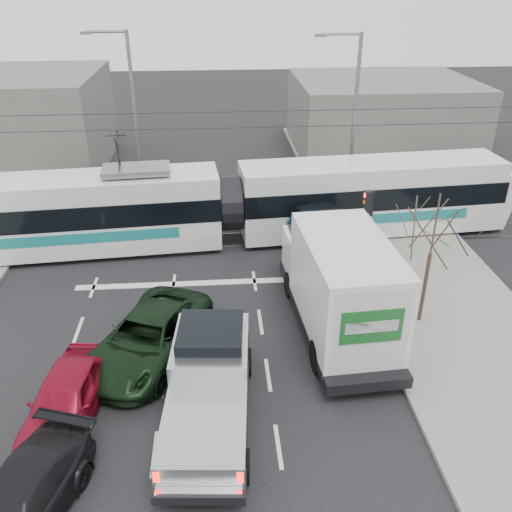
{
  "coord_description": "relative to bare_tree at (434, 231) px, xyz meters",
  "views": [
    {
      "loc": [
        0.26,
        -13.67,
        11.72
      ],
      "look_at": [
        1.68,
        4.88,
        1.8
      ],
      "focal_mm": 38.0,
      "sensor_mm": 36.0,
      "label": 1
    }
  ],
  "objects": [
    {
      "name": "red_car",
      "position": [
        -11.9,
        -3.93,
        -3.04
      ],
      "size": [
        2.3,
        4.62,
        1.51
      ],
      "primitive_type": "imported",
      "rotation": [
        0.0,
        0.0,
        -0.12
      ],
      "color": "maroon",
      "rests_on": "ground"
    },
    {
      "name": "street_lamp_near",
      "position": [
        -0.29,
        11.5,
        1.32
      ],
      "size": [
        2.38,
        0.25,
        9.0
      ],
      "color": "slate",
      "rests_on": "ground"
    },
    {
      "name": "catenary",
      "position": [
        -7.6,
        7.5,
        0.09
      ],
      "size": [
        60.0,
        0.2,
        7.0
      ],
      "color": "black",
      "rests_on": "ground"
    },
    {
      "name": "silver_pickup",
      "position": [
        -7.75,
        -3.92,
        -2.61
      ],
      "size": [
        2.77,
        6.72,
        2.38
      ],
      "rotation": [
        0.0,
        0.0,
        -0.08
      ],
      "color": "black",
      "rests_on": "ground"
    },
    {
      "name": "building_right",
      "position": [
        4.4,
        21.5,
        -1.29
      ],
      "size": [
        12.0,
        10.0,
        5.0
      ],
      "primitive_type": "cube",
      "color": "slate",
      "rests_on": "ground"
    },
    {
      "name": "dark_car",
      "position": [
        -12.25,
        -7.5,
        -3.08
      ],
      "size": [
        3.41,
        5.28,
        1.42
      ],
      "primitive_type": "imported",
      "rotation": [
        0.0,
        0.0,
        -0.31
      ],
      "color": "black",
      "rests_on": "ground"
    },
    {
      "name": "box_truck",
      "position": [
        -3.21,
        -0.24,
        -1.86
      ],
      "size": [
        3.16,
        7.97,
        3.91
      ],
      "rotation": [
        0.0,
        0.0,
        0.06
      ],
      "color": "black",
      "rests_on": "ground"
    },
    {
      "name": "tram",
      "position": [
        -6.82,
        7.38,
        -1.87
      ],
      "size": [
        26.6,
        4.83,
        5.4
      ],
      "rotation": [
        0.0,
        0.0,
        0.08
      ],
      "color": "silver",
      "rests_on": "ground"
    },
    {
      "name": "navy_pickup",
      "position": [
        -2.5,
        4.83,
        -2.64
      ],
      "size": [
        3.97,
        5.86,
        2.33
      ],
      "rotation": [
        0.0,
        0.0,
        0.39
      ],
      "color": "black",
      "rests_on": "ground"
    },
    {
      "name": "green_car",
      "position": [
        -9.8,
        -1.23,
        -3.0
      ],
      "size": [
        4.63,
        6.27,
        1.58
      ],
      "primitive_type": "imported",
      "rotation": [
        0.0,
        0.0,
        -0.4
      ],
      "color": "black",
      "rests_on": "ground"
    },
    {
      "name": "sidewalk_right",
      "position": [
        1.4,
        -2.5,
        -3.72
      ],
      "size": [
        6.0,
        60.0,
        0.15
      ],
      "primitive_type": "cube",
      "color": "gray",
      "rests_on": "ground"
    },
    {
      "name": "rails",
      "position": [
        -7.6,
        7.5,
        -3.78
      ],
      "size": [
        60.0,
        1.6,
        0.03
      ],
      "primitive_type": "cube",
      "color": "#33302D",
      "rests_on": "ground"
    },
    {
      "name": "ground",
      "position": [
        -7.6,
        -2.5,
        -3.79
      ],
      "size": [
        120.0,
        120.0,
        0.0
      ],
      "primitive_type": "plane",
      "color": "black",
      "rests_on": "ground"
    },
    {
      "name": "street_lamp_far",
      "position": [
        -11.79,
        13.5,
        1.32
      ],
      "size": [
        2.38,
        0.25,
        9.0
      ],
      "color": "slate",
      "rests_on": "ground"
    },
    {
      "name": "traffic_signal",
      "position": [
        -1.13,
        4.0,
        -1.05
      ],
      "size": [
        0.44,
        0.44,
        3.6
      ],
      "color": "black",
      "rests_on": "ground"
    },
    {
      "name": "bare_tree",
      "position": [
        0.0,
        0.0,
        0.0
      ],
      "size": [
        2.4,
        2.4,
        5.0
      ],
      "color": "#47382B",
      "rests_on": "ground"
    }
  ]
}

